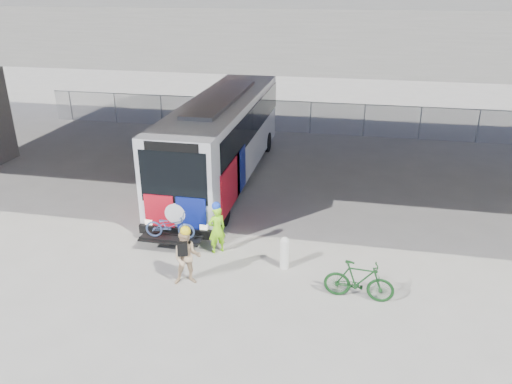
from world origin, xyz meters
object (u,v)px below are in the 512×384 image
(cyclist_hivis, at_px, (217,228))
(bike_parked, at_px, (359,281))
(bus, at_px, (223,133))
(bollard, at_px, (285,252))
(cyclist_tan, at_px, (187,257))

(cyclist_hivis, bearing_deg, bike_parked, 120.42)
(bus, xyz_separation_m, bike_parked, (5.96, -8.07, -1.54))
(cyclist_hivis, relative_size, bike_parked, 0.92)
(cyclist_hivis, bearing_deg, bollard, 127.85)
(bus, height_order, cyclist_tan, bus)
(bollard, distance_m, cyclist_hivis, 2.35)
(bollard, relative_size, cyclist_tan, 0.57)
(bollard, xyz_separation_m, bike_parked, (2.22, -1.18, 0.01))
(cyclist_tan, bearing_deg, cyclist_hivis, 62.96)
(bus, xyz_separation_m, cyclist_hivis, (1.47, -6.33, -1.26))
(cyclist_tan, distance_m, bike_parked, 4.84)
(bus, bearing_deg, cyclist_tan, -82.15)
(cyclist_tan, xyz_separation_m, bike_parked, (4.82, 0.20, -0.30))
(bollard, xyz_separation_m, cyclist_tan, (-2.60, -1.38, 0.31))
(cyclist_hivis, bearing_deg, cyclist_tan, 41.74)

